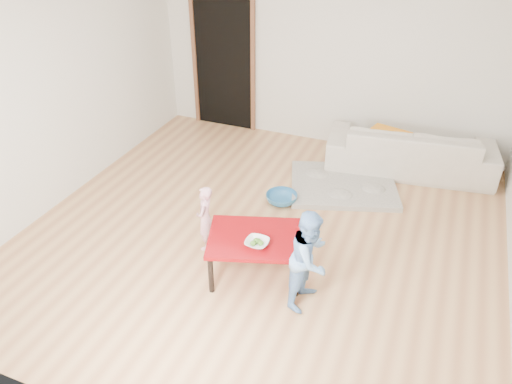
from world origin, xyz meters
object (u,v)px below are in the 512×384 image
Objects in this scene: child_blue at (310,259)px; basin at (282,198)px; sofa at (410,149)px; bowl at (257,243)px; red_table at (256,255)px; child_pink at (205,218)px.

child_blue reaches higher than basin.
sofa is 2.99m from bowl.
basin is at bearing 39.56° from sofa.
child_blue is 1.70m from basin.
bowl is 0.57× the size of basin.
sofa is at bearing 69.59° from bowl.
bowl is at bearing 94.97° from child_blue.
sofa reaches higher than basin.
sofa is 1.92m from basin.
child_blue is at bearing -15.25° from red_table.
red_table is 0.68m from child_pink.
basin is (-0.19, 1.29, -0.16)m from red_table.
child_blue is (1.22, -0.36, 0.12)m from child_pink.
sofa reaches higher than bowl.
sofa is 2.39× the size of red_table.
child_pink is 1.22m from basin.
sofa is 2.93× the size of child_pink.
bowl is (-1.04, -2.80, 0.16)m from sofa.
sofa is 9.83× the size of bowl.
child_pink is 0.75× the size of child_blue.
bowl is (0.06, -0.11, 0.25)m from red_table.
sofa is at bearing -0.38° from child_blue.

